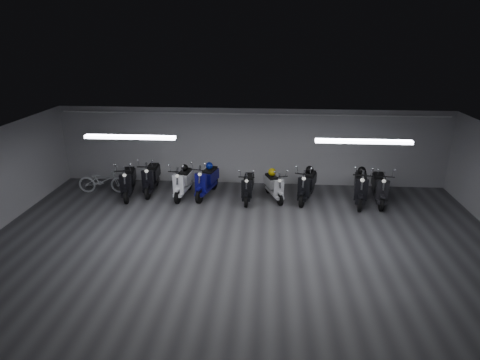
# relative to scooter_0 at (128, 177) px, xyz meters

# --- Properties ---
(floor) EXTENTS (14.00, 10.00, 0.01)m
(floor) POSITION_rel_scooter_0_xyz_m (4.11, -3.43, -0.71)
(floor) COLOR #3C3C3E
(floor) RESTS_ON ground
(ceiling) EXTENTS (14.00, 10.00, 0.01)m
(ceiling) POSITION_rel_scooter_0_xyz_m (4.11, -3.43, 2.10)
(ceiling) COLOR gray
(ceiling) RESTS_ON ground
(back_wall) EXTENTS (14.00, 0.01, 2.80)m
(back_wall) POSITION_rel_scooter_0_xyz_m (4.11, 1.57, 0.70)
(back_wall) COLOR #A4A4A6
(back_wall) RESTS_ON ground
(fluor_strip_left) EXTENTS (2.40, 0.18, 0.08)m
(fluor_strip_left) POSITION_rel_scooter_0_xyz_m (1.11, -2.43, 2.04)
(fluor_strip_left) COLOR white
(fluor_strip_left) RESTS_ON ceiling
(fluor_strip_right) EXTENTS (2.40, 0.18, 0.08)m
(fluor_strip_right) POSITION_rel_scooter_0_xyz_m (7.11, -2.43, 2.04)
(fluor_strip_right) COLOR white
(fluor_strip_right) RESTS_ON ceiling
(conduit) EXTENTS (13.60, 0.05, 0.05)m
(conduit) POSITION_rel_scooter_0_xyz_m (4.11, 1.49, 1.92)
(conduit) COLOR white
(conduit) RESTS_ON back_wall
(scooter_0) EXTENTS (0.97, 1.96, 1.40)m
(scooter_0) POSITION_rel_scooter_0_xyz_m (0.00, 0.00, 0.00)
(scooter_0) COLOR black
(scooter_0) RESTS_ON floor
(scooter_1) EXTENTS (0.74, 1.94, 1.42)m
(scooter_1) POSITION_rel_scooter_0_xyz_m (0.68, 0.43, 0.01)
(scooter_1) COLOR black
(scooter_1) RESTS_ON floor
(scooter_2) EXTENTS (0.80, 1.88, 1.36)m
(scooter_2) POSITION_rel_scooter_0_xyz_m (1.86, 0.12, -0.02)
(scooter_2) COLOR white
(scooter_2) RESTS_ON floor
(scooter_4) EXTENTS (1.08, 2.01, 1.43)m
(scooter_4) POSITION_rel_scooter_0_xyz_m (2.66, 0.22, 0.01)
(scooter_4) COLOR #0D0C63
(scooter_4) RESTS_ON floor
(scooter_5) EXTENTS (0.64, 1.73, 1.27)m
(scooter_5) POSITION_rel_scooter_0_xyz_m (4.09, -0.04, -0.06)
(scooter_5) COLOR black
(scooter_5) RESTS_ON floor
(scooter_6) EXTENTS (1.08, 1.72, 1.22)m
(scooter_6) POSITION_rel_scooter_0_xyz_m (4.96, 0.12, -0.09)
(scooter_6) COLOR silver
(scooter_6) RESTS_ON floor
(scooter_7) EXTENTS (1.17, 1.97, 1.39)m
(scooter_7) POSITION_rel_scooter_0_xyz_m (6.05, 0.10, -0.00)
(scooter_7) COLOR black
(scooter_7) RESTS_ON floor
(scooter_8) EXTENTS (1.02, 2.08, 1.49)m
(scooter_8) POSITION_rel_scooter_0_xyz_m (7.77, -0.03, 0.04)
(scooter_8) COLOR black
(scooter_8) RESTS_ON floor
(scooter_9) EXTENTS (0.84, 1.97, 1.42)m
(scooter_9) POSITION_rel_scooter_0_xyz_m (8.40, 0.04, 0.01)
(scooter_9) COLOR black
(scooter_9) RESTS_ON floor
(bicycle) EXTENTS (1.73, 0.69, 1.10)m
(bicycle) POSITION_rel_scooter_0_xyz_m (-1.01, 0.26, -0.15)
(bicycle) COLOR silver
(bicycle) RESTS_ON floor
(helmet_0) EXTENTS (0.26, 0.26, 0.26)m
(helmet_0) POSITION_rel_scooter_0_xyz_m (7.82, 0.25, 0.35)
(helmet_0) COLOR black
(helmet_0) RESTS_ON scooter_8
(helmet_1) EXTENTS (0.24, 0.24, 0.24)m
(helmet_1) POSITION_rel_scooter_0_xyz_m (1.89, 0.38, 0.26)
(helmet_1) COLOR black
(helmet_1) RESTS_ON scooter_2
(helmet_2) EXTENTS (0.27, 0.27, 0.27)m
(helmet_2) POSITION_rel_scooter_0_xyz_m (4.88, 0.33, 0.19)
(helmet_2) COLOR gold
(helmet_2) RESTS_ON scooter_6
(helmet_3) EXTENTS (0.25, 0.25, 0.25)m
(helmet_3) POSITION_rel_scooter_0_xyz_m (2.73, 0.48, 0.31)
(helmet_3) COLOR navy
(helmet_3) RESTS_ON scooter_4
(helmet_4) EXTENTS (0.26, 0.26, 0.26)m
(helmet_4) POSITION_rel_scooter_0_xyz_m (6.13, 0.35, 0.30)
(helmet_4) COLOR black
(helmet_4) RESTS_ON scooter_7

